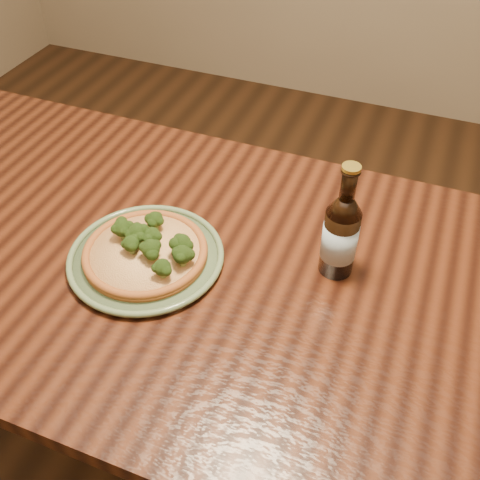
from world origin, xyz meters
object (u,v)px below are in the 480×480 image
(plate, at_px, (146,257))
(beer_bottle, at_px, (340,234))
(table, at_px, (158,278))
(pizza, at_px, (147,251))

(plate, bearing_deg, beer_bottle, 17.94)
(beer_bottle, bearing_deg, table, -167.53)
(table, bearing_deg, plate, -85.84)
(pizza, relative_size, beer_bottle, 1.01)
(pizza, bearing_deg, beer_bottle, 17.93)
(plate, bearing_deg, table, 94.16)
(pizza, xyz_separation_m, beer_bottle, (0.37, 0.12, 0.07))
(table, distance_m, pizza, 0.13)
(plate, relative_size, pizza, 1.26)
(beer_bottle, bearing_deg, plate, -161.94)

